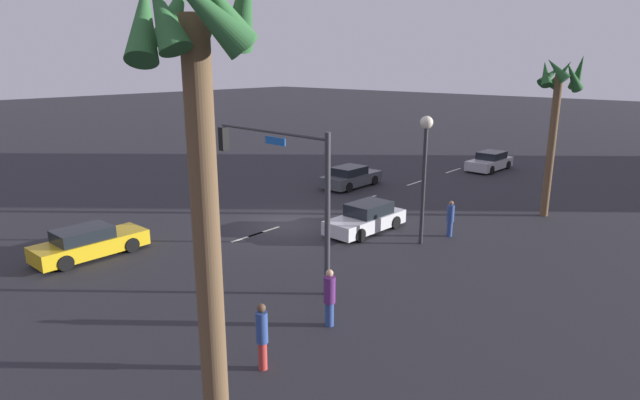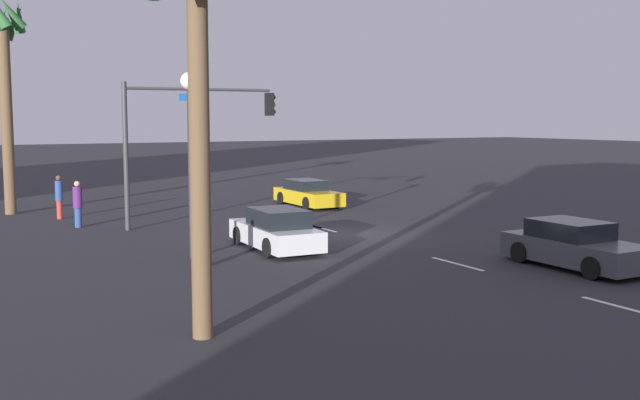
{
  "view_description": "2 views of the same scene",
  "coord_description": "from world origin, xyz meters",
  "px_view_note": "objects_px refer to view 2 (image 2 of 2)",
  "views": [
    {
      "loc": [
        18.16,
        17.96,
        8.0
      ],
      "look_at": [
        -0.67,
        1.6,
        1.41
      ],
      "focal_mm": 29.42,
      "sensor_mm": 36.0,
      "label": 1
    },
    {
      "loc": [
        -24.01,
        14.31,
        4.35
      ],
      "look_at": [
        0.3,
        0.89,
        1.33
      ],
      "focal_mm": 42.05,
      "sensor_mm": 36.0,
      "label": 2
    }
  ],
  "objects_px": {
    "car_2": "(276,231)",
    "palm_tree_1": "(195,15)",
    "car_3": "(308,194)",
    "streetlamp": "(190,127)",
    "pedestrian_0": "(197,239)",
    "pedestrian_1": "(59,196)",
    "traffic_signal": "(183,127)",
    "pedestrian_2": "(78,203)",
    "car_0": "(575,246)",
    "palm_tree_0": "(3,59)"
  },
  "relations": [
    {
      "from": "car_2",
      "to": "palm_tree_1",
      "type": "relative_size",
      "value": 0.53
    },
    {
      "from": "car_3",
      "to": "palm_tree_1",
      "type": "distance_m",
      "value": 23.42
    },
    {
      "from": "streetlamp",
      "to": "pedestrian_0",
      "type": "height_order",
      "value": "streetlamp"
    },
    {
      "from": "car_2",
      "to": "pedestrian_1",
      "type": "bearing_deg",
      "value": 23.37
    },
    {
      "from": "traffic_signal",
      "to": "pedestrian_2",
      "type": "height_order",
      "value": "traffic_signal"
    },
    {
      "from": "pedestrian_0",
      "to": "pedestrian_2",
      "type": "bearing_deg",
      "value": 7.13
    },
    {
      "from": "pedestrian_0",
      "to": "streetlamp",
      "type": "bearing_deg",
      "value": -15.14
    },
    {
      "from": "car_0",
      "to": "pedestrian_0",
      "type": "height_order",
      "value": "pedestrian_0"
    },
    {
      "from": "streetlamp",
      "to": "pedestrian_0",
      "type": "relative_size",
      "value": 3.34
    },
    {
      "from": "pedestrian_0",
      "to": "palm_tree_1",
      "type": "height_order",
      "value": "palm_tree_1"
    },
    {
      "from": "car_2",
      "to": "traffic_signal",
      "type": "distance_m",
      "value": 7.45
    },
    {
      "from": "palm_tree_0",
      "to": "palm_tree_1",
      "type": "relative_size",
      "value": 1.18
    },
    {
      "from": "car_3",
      "to": "traffic_signal",
      "type": "height_order",
      "value": "traffic_signal"
    },
    {
      "from": "streetlamp",
      "to": "pedestrian_2",
      "type": "xyz_separation_m",
      "value": [
        8.59,
        1.79,
        -3.09
      ]
    },
    {
      "from": "pedestrian_2",
      "to": "car_0",
      "type": "bearing_deg",
      "value": -144.28
    },
    {
      "from": "car_0",
      "to": "pedestrian_1",
      "type": "height_order",
      "value": "pedestrian_1"
    },
    {
      "from": "pedestrian_0",
      "to": "pedestrian_2",
      "type": "relative_size",
      "value": 0.92
    },
    {
      "from": "pedestrian_1",
      "to": "pedestrian_0",
      "type": "bearing_deg",
      "value": -173.62
    },
    {
      "from": "pedestrian_2",
      "to": "palm_tree_0",
      "type": "distance_m",
      "value": 8.57
    },
    {
      "from": "car_0",
      "to": "pedestrian_2",
      "type": "height_order",
      "value": "pedestrian_2"
    },
    {
      "from": "traffic_signal",
      "to": "streetlamp",
      "type": "relative_size",
      "value": 1.1
    },
    {
      "from": "car_0",
      "to": "car_3",
      "type": "relative_size",
      "value": 0.97
    },
    {
      "from": "traffic_signal",
      "to": "palm_tree_0",
      "type": "height_order",
      "value": "palm_tree_0"
    },
    {
      "from": "car_0",
      "to": "car_2",
      "type": "bearing_deg",
      "value": 42.24
    },
    {
      "from": "traffic_signal",
      "to": "streetlamp",
      "type": "distance_m",
      "value": 7.0
    },
    {
      "from": "car_0",
      "to": "palm_tree_0",
      "type": "relative_size",
      "value": 0.44
    },
    {
      "from": "palm_tree_1",
      "to": "car_3",
      "type": "bearing_deg",
      "value": -33.34
    },
    {
      "from": "pedestrian_1",
      "to": "pedestrian_2",
      "type": "distance_m",
      "value": 3.02
    },
    {
      "from": "traffic_signal",
      "to": "palm_tree_1",
      "type": "height_order",
      "value": "palm_tree_1"
    },
    {
      "from": "car_0",
      "to": "streetlamp",
      "type": "height_order",
      "value": "streetlamp"
    },
    {
      "from": "car_3",
      "to": "pedestrian_1",
      "type": "height_order",
      "value": "pedestrian_1"
    },
    {
      "from": "car_2",
      "to": "car_0",
      "type": "bearing_deg",
      "value": -137.76
    },
    {
      "from": "car_0",
      "to": "pedestrian_0",
      "type": "bearing_deg",
      "value": 62.81
    },
    {
      "from": "car_0",
      "to": "pedestrian_1",
      "type": "bearing_deg",
      "value": 31.48
    },
    {
      "from": "car_0",
      "to": "car_3",
      "type": "distance_m",
      "value": 17.49
    },
    {
      "from": "car_2",
      "to": "pedestrian_2",
      "type": "bearing_deg",
      "value": 29.38
    },
    {
      "from": "car_3",
      "to": "traffic_signal",
      "type": "bearing_deg",
      "value": 116.99
    },
    {
      "from": "pedestrian_0",
      "to": "palm_tree_1",
      "type": "bearing_deg",
      "value": 160.86
    },
    {
      "from": "palm_tree_0",
      "to": "pedestrian_2",
      "type": "bearing_deg",
      "value": -161.95
    },
    {
      "from": "car_0",
      "to": "palm_tree_0",
      "type": "xyz_separation_m",
      "value": [
        21.22,
        12.98,
        6.38
      ]
    },
    {
      "from": "car_0",
      "to": "palm_tree_1",
      "type": "bearing_deg",
      "value": 97.06
    },
    {
      "from": "pedestrian_2",
      "to": "palm_tree_1",
      "type": "distance_m",
      "value": 17.76
    },
    {
      "from": "streetlamp",
      "to": "palm_tree_1",
      "type": "bearing_deg",
      "value": 161.71
    },
    {
      "from": "car_0",
      "to": "traffic_signal",
      "type": "distance_m",
      "value": 15.75
    },
    {
      "from": "pedestrian_1",
      "to": "pedestrian_2",
      "type": "bearing_deg",
      "value": -176.26
    },
    {
      "from": "streetlamp",
      "to": "palm_tree_1",
      "type": "relative_size",
      "value": 0.68
    },
    {
      "from": "streetlamp",
      "to": "palm_tree_1",
      "type": "xyz_separation_m",
      "value": [
        -8.33,
        2.75,
        2.23
      ]
    },
    {
      "from": "car_2",
      "to": "pedestrian_1",
      "type": "relative_size",
      "value": 2.36
    },
    {
      "from": "pedestrian_0",
      "to": "car_3",
      "type": "bearing_deg",
      "value": -39.37
    },
    {
      "from": "car_3",
      "to": "pedestrian_1",
      "type": "distance_m",
      "value": 11.76
    }
  ]
}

